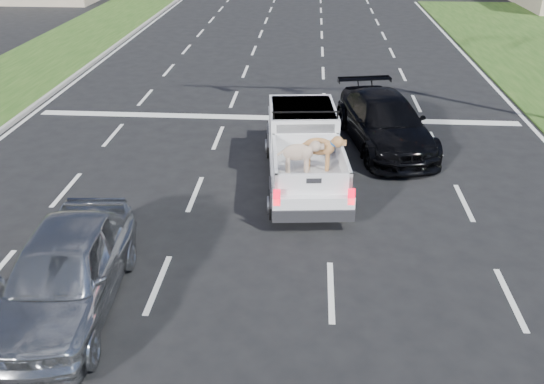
# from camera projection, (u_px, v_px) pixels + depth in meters

# --- Properties ---
(ground) EXTENTS (160.00, 160.00, 0.00)m
(ground) POSITION_uv_depth(u_px,v_px,m) (244.00, 288.00, 11.57)
(ground) COLOR black
(ground) RESTS_ON ground
(road_markings) EXTENTS (17.75, 60.00, 0.01)m
(road_markings) POSITION_uv_depth(u_px,v_px,m) (268.00, 157.00, 17.39)
(road_markings) COLOR silver
(road_markings) RESTS_ON ground
(pickup_truck) EXTENTS (2.42, 5.48, 2.00)m
(pickup_truck) POSITION_uv_depth(u_px,v_px,m) (305.00, 149.00, 15.55)
(pickup_truck) COLOR black
(pickup_truck) RESTS_ON ground
(silver_sedan) EXTENTS (2.24, 4.89, 1.63)m
(silver_sedan) POSITION_uv_depth(u_px,v_px,m) (64.00, 272.00, 10.66)
(silver_sedan) COLOR #A6A9AD
(silver_sedan) RESTS_ON ground
(black_coupe) EXTENTS (3.18, 5.67, 1.55)m
(black_coupe) POSITION_uv_depth(u_px,v_px,m) (385.00, 122.00, 17.86)
(black_coupe) COLOR black
(black_coupe) RESTS_ON ground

